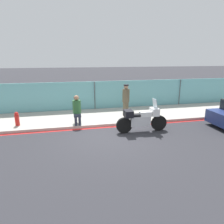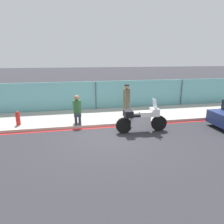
% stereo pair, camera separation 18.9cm
% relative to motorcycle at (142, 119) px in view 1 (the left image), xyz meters
% --- Properties ---
extents(ground_plane, '(120.00, 120.00, 0.00)m').
position_rel_motorcycle_xyz_m(ground_plane, '(-1.56, -0.27, -0.61)').
color(ground_plane, '#2D2D33').
extents(sidewalk, '(43.46, 3.11, 0.13)m').
position_rel_motorcycle_xyz_m(sidewalk, '(-1.56, 2.56, -0.54)').
color(sidewalk, '#ADA89E').
rests_on(sidewalk, ground_plane).
extents(curb_paint_stripe, '(43.46, 0.18, 0.01)m').
position_rel_motorcycle_xyz_m(curb_paint_stripe, '(-1.56, 0.92, -0.60)').
color(curb_paint_stripe, red).
rests_on(curb_paint_stripe, ground_plane).
extents(storefront_fence, '(41.29, 0.17, 1.85)m').
position_rel_motorcycle_xyz_m(storefront_fence, '(-1.56, 4.21, 0.32)').
color(storefront_fence, '#6BB2B7').
rests_on(storefront_fence, ground_plane).
extents(motorcycle, '(2.38, 0.51, 1.50)m').
position_rel_motorcycle_xyz_m(motorcycle, '(0.00, 0.00, 0.00)').
color(motorcycle, black).
rests_on(motorcycle, ground_plane).
extents(officer_standing, '(0.40, 0.40, 1.71)m').
position_rel_motorcycle_xyz_m(officer_standing, '(-0.02, 2.47, 0.40)').
color(officer_standing, brown).
rests_on(officer_standing, sidewalk).
extents(person_seated_on_curb, '(0.40, 0.72, 1.39)m').
position_rel_motorcycle_xyz_m(person_seated_on_curb, '(-2.79, 1.50, 0.29)').
color(person_seated_on_curb, '#2D3342').
rests_on(person_seated_on_curb, sidewalk).
extents(fire_hydrant, '(0.20, 0.25, 0.67)m').
position_rel_motorcycle_xyz_m(fire_hydrant, '(-5.62, 1.74, -0.14)').
color(fire_hydrant, red).
rests_on(fire_hydrant, sidewalk).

